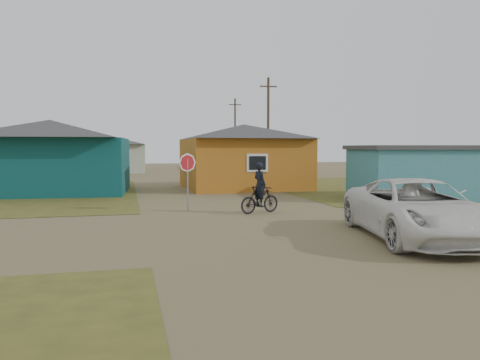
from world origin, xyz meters
name	(u,v)px	position (x,y,z in m)	size (l,w,h in m)	color
ground	(276,228)	(0.00, 0.00, 0.00)	(120.00, 120.00, 0.00)	brown
grass_ne	(419,186)	(14.00, 13.00, 0.01)	(20.00, 18.00, 0.00)	brown
house_teal	(51,156)	(-8.50, 13.50, 2.05)	(8.93, 7.08, 4.00)	#0B3C3F
house_yellow	(244,156)	(2.50, 14.00, 2.00)	(7.72, 6.76, 3.90)	#AD641A
shed_turquoise	(419,172)	(9.50, 6.50, 1.31)	(6.71, 4.93, 2.60)	teal
house_pale_west	(111,154)	(-6.00, 34.00, 1.86)	(7.04, 6.15, 3.60)	#9DAA92
house_beige_east	(252,153)	(10.00, 40.00, 1.86)	(6.95, 6.05, 3.60)	gray
house_pale_north	(45,154)	(-14.00, 46.00, 1.75)	(6.28, 5.81, 3.40)	#9DAA92
utility_pole_near	(268,127)	(6.50, 22.00, 4.14)	(1.40, 0.20, 8.00)	#47362B
utility_pole_far	(235,133)	(7.50, 38.00, 4.14)	(1.40, 0.20, 8.00)	#47362B
stop_sign	(188,168)	(-2.14, 4.63, 1.68)	(0.74, 0.06, 2.27)	gray
cyclist	(260,195)	(0.44, 3.30, 0.71)	(1.78, 1.04, 1.94)	black
vehicle	(417,209)	(3.22, -2.56, 0.82)	(2.71, 5.89, 1.64)	white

